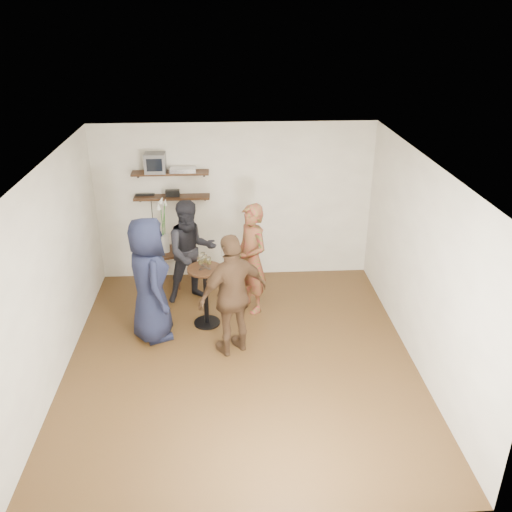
{
  "coord_description": "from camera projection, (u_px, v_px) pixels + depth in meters",
  "views": [
    {
      "loc": [
        -0.16,
        -5.9,
        4.25
      ],
      "look_at": [
        0.22,
        0.4,
        1.3
      ],
      "focal_mm": 38.0,
      "sensor_mm": 36.0,
      "label": 1
    }
  ],
  "objects": [
    {
      "name": "wine_glass_fl",
      "position": [
        200.0,
        261.0,
        7.44
      ],
      "size": [
        0.07,
        0.07,
        0.2
      ],
      "color": "silver",
      "rests_on": "drinks_table"
    },
    {
      "name": "vase_lilies",
      "position": [
        164.0,
        234.0,
        8.66
      ],
      "size": [
        0.19,
        0.2,
        0.96
      ],
      "rotation": [
        0.0,
        0.0,
        0.32
      ],
      "color": "silver",
      "rests_on": "side_table"
    },
    {
      "name": "person_dark",
      "position": [
        191.0,
        252.0,
        8.25
      ],
      "size": [
        0.94,
        0.82,
        1.63
      ],
      "primitive_type": "imported",
      "rotation": [
        0.0,
        0.0,
        0.3
      ],
      "color": "black",
      "rests_on": "room"
    },
    {
      "name": "drinks_table",
      "position": [
        206.0,
        288.0,
        7.68
      ],
      "size": [
        0.49,
        0.49,
        0.9
      ],
      "color": "black",
      "rests_on": "room"
    },
    {
      "name": "wine_glass_fr",
      "position": [
        209.0,
        261.0,
        7.46
      ],
      "size": [
        0.06,
        0.06,
        0.18
      ],
      "color": "silver",
      "rests_on": "drinks_table"
    },
    {
      "name": "dvd_deck",
      "position": [
        183.0,
        170.0,
        8.44
      ],
      "size": [
        0.4,
        0.24,
        0.06
      ],
      "primitive_type": "cube",
      "color": "silver",
      "rests_on": "shelf_upper"
    },
    {
      "name": "wine_glass_br",
      "position": [
        205.0,
        259.0,
        7.49
      ],
      "size": [
        0.06,
        0.06,
        0.19
      ],
      "color": "silver",
      "rests_on": "drinks_table"
    },
    {
      "name": "person_brown",
      "position": [
        233.0,
        295.0,
        6.97
      ],
      "size": [
        1.06,
        0.84,
        1.68
      ],
      "primitive_type": "imported",
      "rotation": [
        0.0,
        0.0,
        3.65
      ],
      "color": "#432D1D",
      "rests_on": "room"
    },
    {
      "name": "crt_monitor",
      "position": [
        155.0,
        163.0,
        8.37
      ],
      "size": [
        0.32,
        0.3,
        0.3
      ],
      "primitive_type": "cube",
      "color": "#59595B",
      "rests_on": "shelf_upper"
    },
    {
      "name": "person_navy",
      "position": [
        149.0,
        280.0,
        7.26
      ],
      "size": [
        0.83,
        1.0,
        1.77
      ],
      "primitive_type": "imported",
      "rotation": [
        0.0,
        0.0,
        1.93
      ],
      "color": "black",
      "rests_on": "room"
    },
    {
      "name": "power_strip",
      "position": [
        145.0,
        195.0,
        8.63
      ],
      "size": [
        0.3,
        0.05,
        0.03
      ],
      "primitive_type": "cube",
      "color": "black",
      "rests_on": "shelf_lower"
    },
    {
      "name": "shelf_upper",
      "position": [
        170.0,
        173.0,
        8.45
      ],
      "size": [
        1.2,
        0.25,
        0.04
      ],
      "primitive_type": "cube",
      "color": "black",
      "rests_on": "room"
    },
    {
      "name": "radio",
      "position": [
        172.0,
        193.0,
        8.59
      ],
      "size": [
        0.22,
        0.1,
        0.1
      ],
      "primitive_type": "cube",
      "color": "black",
      "rests_on": "shelf_lower"
    },
    {
      "name": "shelf_lower",
      "position": [
        172.0,
        197.0,
        8.62
      ],
      "size": [
        1.2,
        0.25,
        0.04
      ],
      "primitive_type": "cube",
      "color": "black",
      "rests_on": "room"
    },
    {
      "name": "person_plaid",
      "position": [
        252.0,
        259.0,
        7.97
      ],
      "size": [
        0.66,
        0.73,
        1.68
      ],
      "primitive_type": "imported",
      "rotation": [
        0.0,
        0.0,
        -1.04
      ],
      "color": "#A31229",
      "rests_on": "room"
    },
    {
      "name": "side_table",
      "position": [
        166.0,
        257.0,
        8.83
      ],
      "size": [
        0.63,
        0.63,
        0.6
      ],
      "rotation": [
        0.0,
        0.0,
        0.32
      ],
      "color": "black",
      "rests_on": "room"
    },
    {
      "name": "room",
      "position": [
        240.0,
        270.0,
        6.59
      ],
      "size": [
        4.58,
        5.08,
        2.68
      ],
      "color": "#3F2714",
      "rests_on": "ground"
    },
    {
      "name": "wine_glass_bl",
      "position": [
        203.0,
        257.0,
        7.55
      ],
      "size": [
        0.07,
        0.07,
        0.2
      ],
      "color": "silver",
      "rests_on": "drinks_table"
    }
  ]
}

